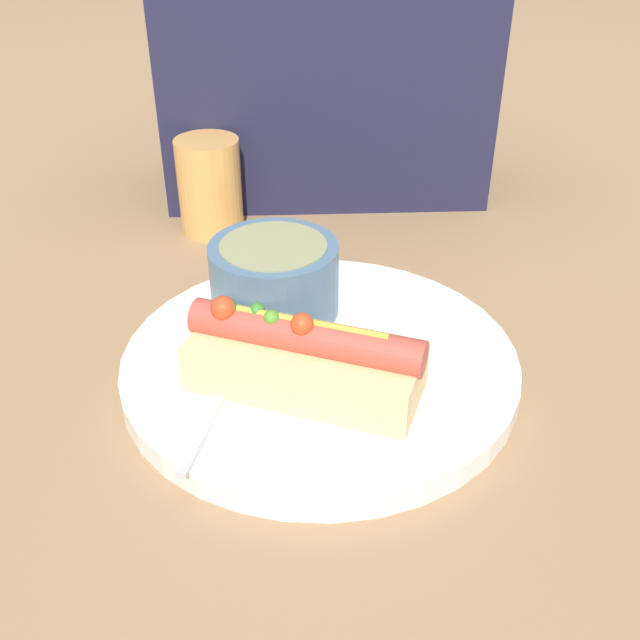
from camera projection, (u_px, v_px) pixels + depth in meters
ground_plane at (320, 374)px, 0.58m from camera, size 4.00×4.00×0.00m
dinner_plate at (320, 364)px, 0.57m from camera, size 0.30×0.30×0.02m
hot_dog at (304, 358)px, 0.52m from camera, size 0.17×0.12×0.07m
soup_bowl at (274, 275)px, 0.60m from camera, size 0.10×0.10×0.06m
spoon at (239, 357)px, 0.56m from camera, size 0.06×0.17×0.01m
drinking_glass at (210, 186)px, 0.76m from camera, size 0.06×0.06×0.10m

